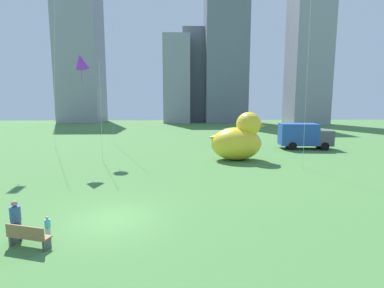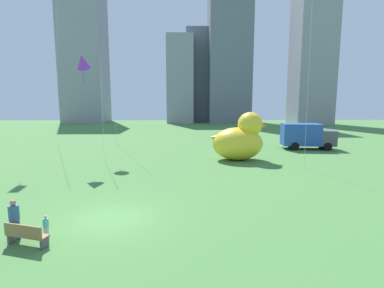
{
  "view_description": "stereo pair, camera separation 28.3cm",
  "coord_description": "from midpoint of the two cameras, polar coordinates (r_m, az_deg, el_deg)",
  "views": [
    {
      "loc": [
        3.23,
        -13.08,
        5.39
      ],
      "look_at": [
        3.86,
        5.54,
        2.67
      ],
      "focal_mm": 27.74,
      "sensor_mm": 36.0,
      "label": 1
    },
    {
      "loc": [
        3.52,
        -13.09,
        5.39
      ],
      "look_at": [
        3.86,
        5.54,
        2.67
      ],
      "focal_mm": 27.74,
      "sensor_mm": 36.0,
      "label": 2
    }
  ],
  "objects": [
    {
      "name": "giant_inflatable_duck",
      "position": [
        27.36,
        9.43,
        0.81
      ],
      "size": [
        5.29,
        3.39,
        4.38
      ],
      "color": "yellow",
      "rests_on": "ground"
    },
    {
      "name": "person_child",
      "position": [
        13.44,
        -25.72,
        -13.89
      ],
      "size": [
        0.22,
        0.22,
        0.9
      ],
      "color": "silver",
      "rests_on": "ground"
    },
    {
      "name": "park_bench",
      "position": [
        12.98,
        -28.78,
        -15.01
      ],
      "size": [
        1.72,
        0.91,
        0.9
      ],
      "color": "olive",
      "rests_on": "ground"
    },
    {
      "name": "box_truck",
      "position": [
        35.65,
        21.35,
        1.39
      ],
      "size": [
        5.85,
        2.88,
        2.85
      ],
      "color": "#264CA5",
      "rests_on": "ground"
    },
    {
      "name": "person_adult",
      "position": [
        13.71,
        -30.49,
        -12.09
      ],
      "size": [
        0.39,
        0.39,
        1.59
      ],
      "color": "#38476B",
      "rests_on": "ground"
    },
    {
      "name": "kite_purple",
      "position": [
        26.47,
        -19.97,
        14.62
      ],
      "size": [
        2.32,
        2.65,
        9.27
      ],
      "color": "silver",
      "rests_on": "ground"
    },
    {
      "name": "ground_plane",
      "position": [
        14.55,
        -14.83,
        -13.72
      ],
      "size": [
        140.0,
        140.0,
        0.0
      ],
      "primitive_type": "plane",
      "color": "#487C3D"
    },
    {
      "name": "city_skyline",
      "position": [
        75.8,
        1.47,
        16.32
      ],
      "size": [
        63.12,
        18.69,
        35.85
      ],
      "color": "gray",
      "rests_on": "ground"
    }
  ]
}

